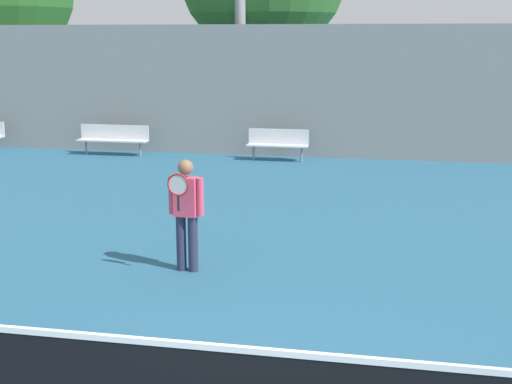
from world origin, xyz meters
The scene contains 4 objects.
tennis_player centered at (-1.52, 4.54, 0.90)m, with size 0.52×0.42×1.61m.
bench_adjacent_court centered at (-1.79, 13.86, 0.51)m, with size 1.63×0.40×0.84m.
bench_by_gate centered at (-6.46, 13.86, 0.51)m, with size 2.01×0.40×0.84m.
back_fence centered at (0.00, 14.56, 1.79)m, with size 29.63×0.06×3.58m.
Camera 1 is at (1.36, -4.79, 3.29)m, focal length 50.00 mm.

